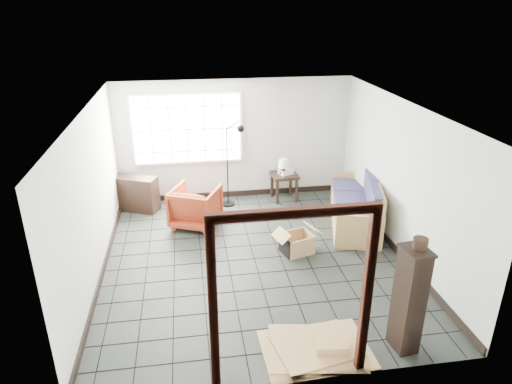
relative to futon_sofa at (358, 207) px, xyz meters
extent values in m
plane|color=black|center=(-2.22, -1.04, -0.35)|extent=(5.50, 5.50, 0.00)
cube|color=beige|center=(-2.22, 1.71, 0.95)|extent=(5.00, 0.02, 2.60)
cube|color=beige|center=(-2.22, -3.79, 0.95)|extent=(5.00, 0.02, 2.60)
cube|color=beige|center=(-4.72, -1.04, 0.95)|extent=(0.02, 5.50, 2.60)
cube|color=beige|center=(0.28, -1.04, 0.95)|extent=(0.02, 5.50, 2.60)
cube|color=white|center=(-2.22, -1.04, 2.25)|extent=(5.00, 5.50, 0.02)
cube|color=black|center=(-2.22, 1.69, -0.29)|extent=(4.95, 0.03, 0.12)
cube|color=black|center=(-4.70, -1.04, -0.29)|extent=(0.03, 5.45, 0.12)
cube|color=black|center=(0.26, -1.04, -0.29)|extent=(0.03, 5.45, 0.12)
cube|color=silver|center=(-3.22, 1.67, 1.25)|extent=(2.32, 0.06, 1.52)
cube|color=white|center=(-3.22, 1.63, 1.25)|extent=(2.20, 0.02, 1.40)
cube|color=black|center=(-3.07, -3.74, 0.70)|extent=(0.10, 0.08, 2.10)
cube|color=black|center=(-1.37, -3.74, 0.70)|extent=(0.10, 0.08, 2.10)
cube|color=black|center=(-2.22, -3.74, 1.80)|extent=(1.80, 0.08, 0.10)
cube|color=#A77B4B|center=(-0.07, 0.02, -0.17)|extent=(1.36, 2.22, 0.37)
cube|color=#A77B4B|center=(-0.35, -1.01, -0.02)|extent=(0.82, 0.28, 0.66)
cube|color=#A77B4B|center=(0.22, 1.05, -0.02)|extent=(0.82, 0.28, 0.66)
cube|color=#A77B4B|center=(0.29, -0.08, 0.22)|extent=(0.64, 2.02, 0.73)
cube|color=#171E3A|center=(-0.27, -0.63, 0.10)|extent=(0.90, 0.84, 0.17)
cube|color=#171E3A|center=(0.02, -0.72, 0.35)|extent=(0.32, 0.68, 0.54)
cube|color=#171E3A|center=(-0.09, 0.02, 0.10)|extent=(0.90, 0.84, 0.17)
cube|color=#171E3A|center=(0.20, -0.06, 0.35)|extent=(0.32, 0.68, 0.54)
cube|color=#171E3A|center=(0.10, 0.68, 0.10)|extent=(0.90, 0.84, 0.17)
cube|color=#171E3A|center=(0.39, 0.60, 0.35)|extent=(0.32, 0.68, 0.54)
imported|color=maroon|center=(-3.14, 0.40, 0.08)|extent=(1.09, 1.06, 0.87)
cube|color=black|center=(-1.19, 1.36, 0.21)|extent=(0.58, 0.58, 0.07)
cube|color=black|center=(-1.39, 1.13, -0.08)|extent=(0.06, 0.06, 0.54)
cube|color=black|center=(-0.95, 1.16, -0.08)|extent=(0.06, 0.06, 0.54)
cube|color=black|center=(-1.42, 1.57, -0.08)|extent=(0.06, 0.06, 0.54)
cube|color=black|center=(-0.99, 1.60, -0.08)|extent=(0.06, 0.06, 0.54)
cylinder|color=black|center=(-1.23, 1.30, 0.31)|extent=(0.11, 0.11, 0.13)
cylinder|color=black|center=(-1.23, 1.30, 0.42)|extent=(0.03, 0.03, 0.09)
cone|color=#F6E8CA|center=(-1.23, 1.30, 0.52)|extent=(0.28, 0.28, 0.18)
cube|color=silver|center=(-1.16, 1.35, 0.30)|extent=(0.34, 0.30, 0.10)
cylinder|color=black|center=(-1.29, 1.30, 0.30)|extent=(0.04, 0.06, 0.06)
cylinder|color=black|center=(-2.43, 1.25, -0.34)|extent=(0.34, 0.34, 0.03)
cylinder|color=black|center=(-2.43, 1.25, 0.51)|extent=(0.03, 0.03, 1.69)
cylinder|color=black|center=(-2.29, 1.23, 1.40)|extent=(0.28, 0.10, 0.15)
sphere|color=black|center=(-2.16, 1.22, 1.33)|extent=(0.19, 0.19, 0.15)
cube|color=black|center=(-4.37, 1.31, 0.01)|extent=(1.01, 0.71, 0.73)
cube|color=black|center=(-4.37, 1.31, 0.02)|extent=(0.93, 0.63, 0.03)
cube|color=black|center=(-0.67, -3.44, 0.35)|extent=(0.30, 0.38, 1.41)
cube|color=black|center=(-0.67, -3.44, 1.06)|extent=(0.34, 0.42, 0.04)
cylinder|color=black|center=(-0.63, -3.42, 1.14)|extent=(0.20, 0.20, 0.13)
cube|color=#A1844E|center=(-1.44, -0.92, -0.34)|extent=(0.60, 0.53, 0.02)
cube|color=black|center=(-1.68, -0.99, -0.18)|extent=(0.14, 0.39, 0.34)
cube|color=#A1844E|center=(-1.20, -0.85, -0.18)|extent=(0.14, 0.39, 0.34)
cube|color=#A1844E|center=(-1.39, -1.11, -0.18)|extent=(0.48, 0.16, 0.34)
cube|color=#A1844E|center=(-1.50, -0.73, -0.18)|extent=(0.48, 0.16, 0.34)
cube|color=#A1844E|center=(-1.75, -1.01, 0.05)|extent=(0.30, 0.44, 0.14)
cube|color=#A1844E|center=(-1.14, -0.83, 0.05)|extent=(0.30, 0.44, 0.14)
cube|color=#A1844E|center=(-1.78, -3.35, -0.34)|extent=(1.38, 1.00, 0.03)
cube|color=#A1844E|center=(-1.78, -3.35, -0.31)|extent=(1.30, 1.05, 0.03)
cube|color=#A1844E|center=(-1.78, -3.35, -0.28)|extent=(1.13, 0.91, 0.03)
cube|color=#A1844E|center=(-1.61, -3.40, -0.21)|extent=(0.43, 0.36, 0.11)
camera|label=1|loc=(-3.23, -7.69, 3.75)|focal=32.00mm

